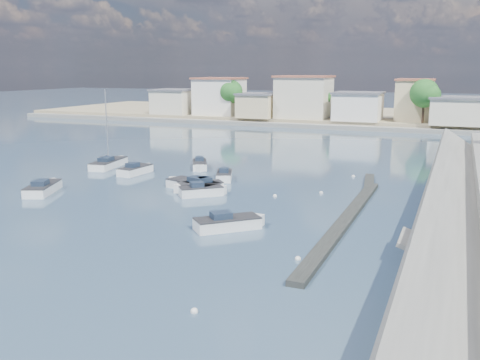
% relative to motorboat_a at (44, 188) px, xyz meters
% --- Properties ---
extents(ground, '(400.00, 400.00, 0.00)m').
position_rel_motorboat_a_xyz_m(ground, '(20.36, 30.71, -0.38)').
color(ground, '#334D66').
rests_on(ground, ground).
extents(breakwater, '(2.00, 31.02, 0.35)m').
position_rel_motorboat_a_xyz_m(breakwater, '(27.26, 3.40, -0.21)').
color(breakwater, black).
rests_on(breakwater, ground).
extents(far_shore_land, '(160.00, 40.00, 1.40)m').
position_rel_motorboat_a_xyz_m(far_shore_land, '(20.36, 82.71, 0.32)').
color(far_shore_land, gray).
rests_on(far_shore_land, ground).
extents(far_shore_quay, '(160.00, 2.50, 0.80)m').
position_rel_motorboat_a_xyz_m(far_shore_quay, '(20.36, 61.71, 0.02)').
color(far_shore_quay, slate).
rests_on(far_shore_quay, ground).
extents(far_town, '(113.01, 12.80, 8.35)m').
position_rel_motorboat_a_xyz_m(far_town, '(31.07, 67.63, 4.56)').
color(far_town, beige).
rests_on(far_town, far_shore_land).
extents(shore_trees, '(74.56, 38.32, 7.92)m').
position_rel_motorboat_a_xyz_m(shore_trees, '(28.70, 58.83, 5.84)').
color(shore_trees, '#38281E').
rests_on(shore_trees, ground).
extents(motorboat_a, '(3.60, 5.44, 1.48)m').
position_rel_motorboat_a_xyz_m(motorboat_a, '(0.00, 0.00, 0.00)').
color(motorboat_a, white).
rests_on(motorboat_a, ground).
extents(motorboat_b, '(3.87, 3.60, 1.48)m').
position_rel_motorboat_a_xyz_m(motorboat_b, '(14.01, 4.33, -0.00)').
color(motorboat_b, white).
rests_on(motorboat_b, ground).
extents(motorboat_c, '(6.15, 3.72, 1.48)m').
position_rel_motorboat_a_xyz_m(motorboat_c, '(11.83, 6.29, 0.00)').
color(motorboat_c, white).
rests_on(motorboat_c, ground).
extents(motorboat_d, '(4.07, 3.93, 1.48)m').
position_rel_motorboat_a_xyz_m(motorboat_d, '(12.82, 5.68, -0.00)').
color(motorboat_d, white).
rests_on(motorboat_d, ground).
extents(motorboat_e, '(2.01, 4.83, 1.48)m').
position_rel_motorboat_a_xyz_m(motorboat_e, '(2.89, 10.75, -0.00)').
color(motorboat_e, white).
rests_on(motorboat_e, ground).
extents(motorboat_f, '(2.68, 4.08, 1.48)m').
position_rel_motorboat_a_xyz_m(motorboat_f, '(12.83, 11.56, -0.00)').
color(motorboat_f, white).
rests_on(motorboat_f, ground).
extents(motorboat_g, '(3.20, 4.30, 1.48)m').
position_rel_motorboat_a_xyz_m(motorboat_g, '(7.85, 15.92, 0.00)').
color(motorboat_g, white).
rests_on(motorboat_g, ground).
extents(motorboat_h, '(4.56, 4.44, 1.48)m').
position_rel_motorboat_a_xyz_m(motorboat_h, '(20.21, -3.97, -0.00)').
color(motorboat_h, white).
rests_on(motorboat_h, ground).
extents(sailboat, '(2.92, 6.65, 9.00)m').
position_rel_motorboat_a_xyz_m(sailboat, '(-2.24, 13.09, 0.03)').
color(sailboat, white).
rests_on(sailboat, ground).
extents(mooring_buoys, '(12.62, 35.64, 0.36)m').
position_rel_motorboat_a_xyz_m(mooring_buoys, '(25.12, 4.45, -0.33)').
color(mooring_buoys, white).
rests_on(mooring_buoys, ground).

